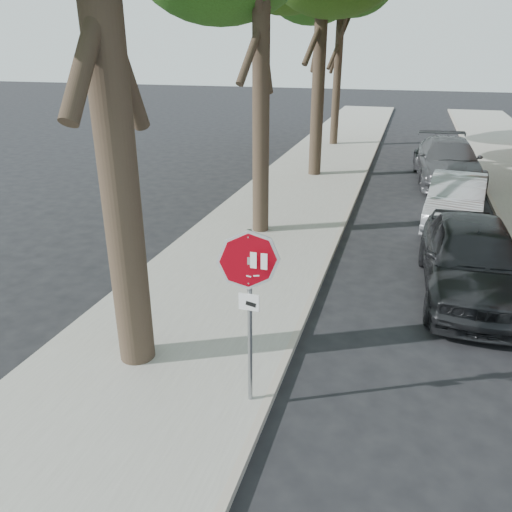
# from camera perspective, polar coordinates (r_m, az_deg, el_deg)

# --- Properties ---
(ground) EXTENTS (120.00, 120.00, 0.00)m
(ground) POSITION_cam_1_polar(r_m,az_deg,el_deg) (7.46, 4.74, -17.62)
(ground) COLOR black
(ground) RESTS_ON ground
(sidewalk_left) EXTENTS (4.00, 55.00, 0.12)m
(sidewalk_left) POSITION_cam_1_polar(r_m,az_deg,el_deg) (18.57, 5.20, 7.83)
(sidewalk_left) COLOR gray
(sidewalk_left) RESTS_ON ground
(curb_left) EXTENTS (0.12, 55.00, 0.13)m
(curb_left) POSITION_cam_1_polar(r_m,az_deg,el_deg) (18.28, 11.54, 7.24)
(curb_left) COLOR #9E9384
(curb_left) RESTS_ON ground
(curb_right) EXTENTS (0.12, 55.00, 0.13)m
(curb_right) POSITION_cam_1_polar(r_m,az_deg,el_deg) (18.45, 25.29, 5.63)
(curb_right) COLOR #9E9384
(curb_right) RESTS_ON ground
(stop_sign) EXTENTS (0.76, 0.34, 2.61)m
(stop_sign) POSITION_cam_1_polar(r_m,az_deg,el_deg) (6.51, -0.79, -3.46)
(stop_sign) COLOR gray
(stop_sign) RESTS_ON sidewalk_left
(car_a) EXTENTS (2.04, 4.78, 1.61)m
(car_a) POSITION_cam_1_polar(r_m,az_deg,el_deg) (11.17, 23.43, -0.28)
(car_a) COLOR black
(car_a) RESTS_ON ground
(car_b) EXTENTS (1.98, 4.40, 1.40)m
(car_b) POSITION_cam_1_polar(r_m,az_deg,el_deg) (15.73, 21.88, 5.93)
(car_b) COLOR #B4B5BC
(car_b) RESTS_ON ground
(car_c) EXTENTS (2.65, 5.66, 1.60)m
(car_c) POSITION_cam_1_polar(r_m,az_deg,el_deg) (20.73, 21.04, 10.10)
(car_c) COLOR #49494E
(car_c) RESTS_ON ground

